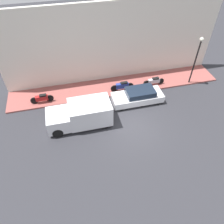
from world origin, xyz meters
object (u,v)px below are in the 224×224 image
(scooter_silver, at_px, (154,81))
(streetlamp, at_px, (197,54))
(parked_car, at_px, (138,96))
(motorcycle_blue, at_px, (122,86))
(motorcycle_red, at_px, (42,98))
(delivery_van, at_px, (81,114))

(scooter_silver, relative_size, streetlamp, 0.45)
(parked_car, relative_size, motorcycle_blue, 2.03)
(motorcycle_blue, distance_m, motorcycle_red, 6.75)
(parked_car, bearing_deg, motorcycle_red, 78.00)
(delivery_van, distance_m, scooter_silver, 7.60)
(parked_car, xyz_separation_m, delivery_van, (-1.36, 4.87, 0.35))
(scooter_silver, xyz_separation_m, motorcycle_blue, (-0.10, 2.95, 0.06))
(scooter_silver, xyz_separation_m, motorcycle_red, (-0.09, 9.70, 0.03))
(scooter_silver, distance_m, motorcycle_blue, 2.95)
(motorcycle_red, bearing_deg, parked_car, -102.00)
(scooter_silver, bearing_deg, motorcycle_red, 90.52)
(parked_car, bearing_deg, streetlamp, -76.38)
(scooter_silver, bearing_deg, parked_car, 129.50)
(motorcycle_red, bearing_deg, streetlamp, -91.42)
(motorcycle_blue, xyz_separation_m, streetlamp, (-0.31, -6.24, 2.35))
(delivery_van, xyz_separation_m, streetlamp, (2.66, -10.23, 1.99))
(delivery_van, relative_size, motorcycle_red, 2.51)
(delivery_van, distance_m, motorcycle_blue, 4.98)
(scooter_silver, height_order, motorcycle_blue, motorcycle_blue)
(motorcycle_red, relative_size, streetlamp, 0.43)
(delivery_van, relative_size, streetlamp, 1.08)
(parked_car, bearing_deg, delivery_van, 105.60)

